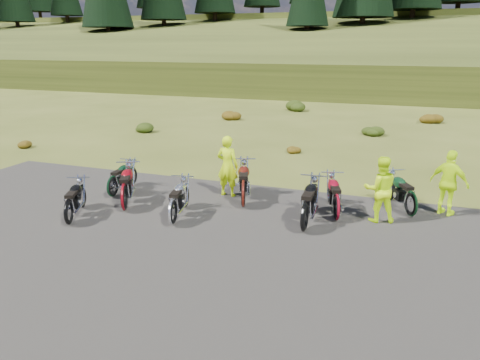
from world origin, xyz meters
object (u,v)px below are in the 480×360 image
at_px(motorcycle_3, 173,225).
at_px(person_middle, 228,167).
at_px(motorcycle_7, 409,217).
at_px(motorcycle_0, 70,225).

distance_m(motorcycle_3, person_middle, 2.94).
bearing_deg(motorcycle_7, person_middle, 62.90).
xyz_separation_m(motorcycle_7, person_middle, (-5.38, -0.07, 0.95)).
bearing_deg(motorcycle_3, motorcycle_7, -76.89).
bearing_deg(motorcycle_0, person_middle, -62.60).
relative_size(motorcycle_3, motorcycle_7, 1.00).
xyz_separation_m(motorcycle_0, person_middle, (3.01, 3.68, 0.95)).
xyz_separation_m(motorcycle_3, motorcycle_7, (5.82, 2.82, 0.00)).
height_order(motorcycle_0, person_middle, person_middle).
bearing_deg(motorcycle_0, motorcycle_3, -93.37).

